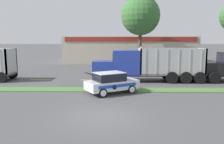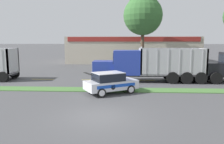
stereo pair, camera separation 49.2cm
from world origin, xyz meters
name	(u,v)px [view 2 (the right image)]	position (x,y,z in m)	size (l,w,h in m)	color
ground_plane	(99,116)	(0.00, 0.00, 0.00)	(600.00, 600.00, 0.00)	#474749
grass_verge	(107,90)	(0.00, 6.50, 0.03)	(120.00, 1.60, 0.06)	#477538
centre_line_3	(43,79)	(-7.32, 11.31, 0.00)	(2.40, 0.14, 0.01)	yellow
centre_line_4	(93,80)	(-1.92, 11.31, 0.00)	(2.40, 0.14, 0.01)	yellow
centre_line_5	(144,80)	(3.48, 11.31, 0.00)	(2.40, 0.14, 0.01)	yellow
centre_line_6	(196,81)	(8.88, 11.31, 0.00)	(2.40, 0.14, 0.01)	yellow
dump_truck_mid	(139,66)	(2.94, 10.68, 1.63)	(11.15, 2.60, 3.57)	black
rally_car	(110,82)	(0.30, 5.45, 0.86)	(4.45, 3.67, 1.70)	silver
store_building_backdrop	(132,49)	(2.98, 32.69, 2.43)	(24.05, 12.10, 4.86)	#BCB29E
tree_behind_centre	(143,12)	(4.25, 22.78, 8.51)	(5.95, 5.95, 12.40)	brown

